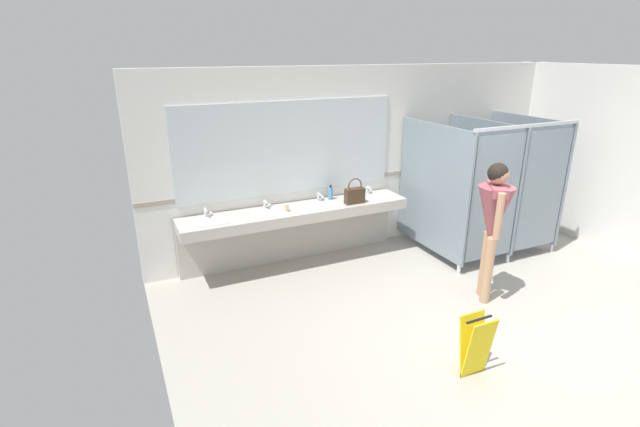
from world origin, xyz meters
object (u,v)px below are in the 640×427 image
at_px(handbag, 355,195).
at_px(paper_cup, 286,208).
at_px(person_standing, 493,216).
at_px(soap_dispenser, 331,193).
at_px(wet_floor_sign, 476,345).

relative_size(handbag, paper_cup, 3.56).
xyz_separation_m(person_standing, soap_dispenser, (-1.10, 1.95, -0.14)).
bearing_deg(paper_cup, person_standing, -43.06).
bearing_deg(soap_dispenser, paper_cup, -163.77).
distance_m(person_standing, wet_floor_sign, 1.67).
xyz_separation_m(person_standing, paper_cup, (-1.85, 1.73, -0.18)).
distance_m(handbag, paper_cup, 0.98).
height_order(handbag, paper_cup, handbag).
height_order(person_standing, soap_dispenser, person_standing).
bearing_deg(wet_floor_sign, paper_cup, 105.66).
height_order(soap_dispenser, wet_floor_sign, soap_dispenser).
distance_m(soap_dispenser, paper_cup, 0.79).
distance_m(handbag, wet_floor_sign, 2.76).
xyz_separation_m(handbag, wet_floor_sign, (-0.21, -2.67, -0.64)).
xyz_separation_m(person_standing, handbag, (-0.87, 1.65, -0.11)).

